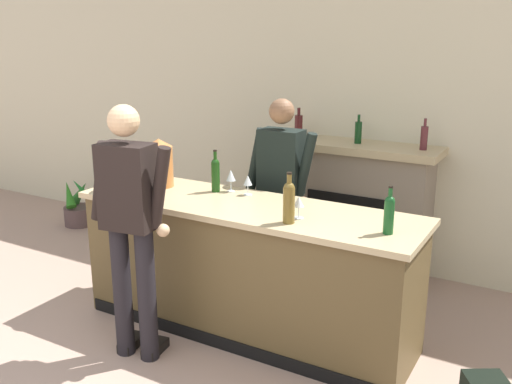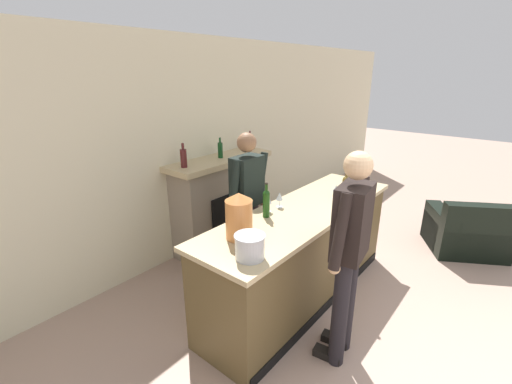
{
  "view_description": "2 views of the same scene",
  "coord_description": "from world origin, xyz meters",
  "views": [
    {
      "loc": [
        2.3,
        -1.37,
        2.26
      ],
      "look_at": [
        0.23,
        2.24,
        1.08
      ],
      "focal_mm": 40.0,
      "sensor_mm": 36.0,
      "label": 1
    },
    {
      "loc": [
        -2.53,
        0.43,
        2.34
      ],
      "look_at": [
        0.07,
        2.56,
        1.14
      ],
      "focal_mm": 24.0,
      "sensor_mm": 36.0,
      "label": 2
    }
  ],
  "objects": [
    {
      "name": "wall_back_panel",
      "position": [
        0.0,
        3.83,
        1.38
      ],
      "size": [
        12.0,
        0.07,
        2.75
      ],
      "color": "beige",
      "rests_on": "ground_plane"
    },
    {
      "name": "wine_bottle_chardonnay_pale",
      "position": [
        0.69,
        1.86,
        1.18
      ],
      "size": [
        0.08,
        0.08,
        0.35
      ],
      "color": "brown",
      "rests_on": "bar_counter"
    },
    {
      "name": "person_customer",
      "position": [
        -0.25,
        1.36,
        1.0
      ],
      "size": [
        0.65,
        0.35,
        1.81
      ],
      "color": "black",
      "rests_on": "ground_plane"
    },
    {
      "name": "wine_bottle_riesling_slim",
      "position": [
        1.33,
        1.98,
        1.16
      ],
      "size": [
        0.07,
        0.07,
        0.31
      ],
      "color": "#164D1F",
      "rests_on": "bar_counter"
    },
    {
      "name": "person_bartender",
      "position": [
        0.16,
        2.76,
        0.96
      ],
      "size": [
        0.66,
        0.31,
        1.73
      ],
      "color": "#3E3242",
      "rests_on": "ground_plane"
    },
    {
      "name": "wine_bottle_merlot_tall",
      "position": [
        -0.15,
        2.26,
        1.17
      ],
      "size": [
        0.07,
        0.07,
        0.34
      ],
      "color": "#184212",
      "rests_on": "bar_counter"
    },
    {
      "name": "wine_glass_front_right",
      "position": [
        0.12,
        2.3,
        1.13
      ],
      "size": [
        0.07,
        0.07,
        0.16
      ],
      "color": "silver",
      "rests_on": "bar_counter"
    },
    {
      "name": "potted_plant_corner",
      "position": [
        -2.79,
        3.22,
        0.21
      ],
      "size": [
        0.42,
        0.4,
        0.63
      ],
      "color": "brown",
      "rests_on": "ground_plane"
    },
    {
      "name": "fireplace_stone",
      "position": [
        0.54,
        3.57,
        0.64
      ],
      "size": [
        1.54,
        0.52,
        1.55
      ],
      "color": "gray",
      "rests_on": "ground_plane"
    },
    {
      "name": "wine_glass_back_row",
      "position": [
        0.71,
        1.97,
        1.13
      ],
      "size": [
        0.07,
        0.07,
        0.16
      ],
      "color": "silver",
      "rests_on": "bar_counter"
    },
    {
      "name": "wine_glass_front_left",
      "position": [
        -0.05,
        2.32,
        1.15
      ],
      "size": [
        0.07,
        0.07,
        0.18
      ],
      "color": "silver",
      "rests_on": "bar_counter"
    },
    {
      "name": "copper_dispenser",
      "position": [
        -0.64,
        2.16,
        1.22
      ],
      "size": [
        0.23,
        0.26,
        0.4
      ],
      "color": "#CE7B3D",
      "rests_on": "bar_counter"
    },
    {
      "name": "bar_counter",
      "position": [
        0.23,
        2.07,
        0.51
      ],
      "size": [
        2.65,
        0.77,
        1.02
      ],
      "color": "brown",
      "rests_on": "ground_plane"
    },
    {
      "name": "ice_bucket_steel",
      "position": [
        -0.83,
        1.88,
        1.12
      ],
      "size": [
        0.23,
        0.23,
        0.19
      ],
      "color": "silver",
      "rests_on": "bar_counter"
    }
  ]
}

